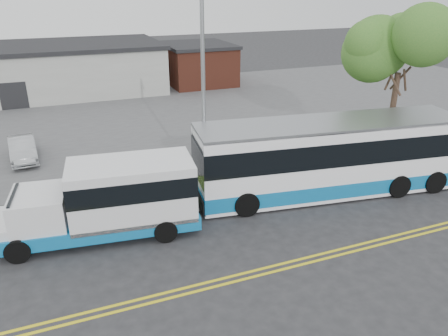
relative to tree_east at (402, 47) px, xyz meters
name	(u,v)px	position (x,y,z in m)	size (l,w,h in m)	color
ground	(158,231)	(-14.00, -3.00, -6.20)	(140.00, 140.00, 0.00)	#28282B
lane_line_north	(187,288)	(-14.00, -6.85, -6.20)	(70.00, 0.12, 0.01)	yellow
lane_line_south	(190,293)	(-14.00, -7.15, -6.20)	(70.00, 0.12, 0.01)	yellow
curb	(152,217)	(-14.00, -1.90, -6.13)	(80.00, 0.30, 0.15)	#9E9B93
verge	(143,199)	(-14.00, -0.10, -6.15)	(80.00, 3.30, 0.10)	#334D19
parking_lot	(103,118)	(-14.00, 14.00, -6.15)	(80.00, 25.00, 0.10)	#4C4C4F
commercial_building	(14,71)	(-20.00, 24.00, -4.02)	(25.40, 10.40, 4.35)	#9E9E99
brick_wing	(198,64)	(-3.50, 23.00, -4.24)	(6.30, 7.30, 3.90)	brown
tree_east	(402,47)	(0.00, 0.00, 0.00)	(5.20, 5.20, 8.33)	#3E2D22
streetlight_near	(204,83)	(-11.00, -0.27, -0.97)	(0.35, 1.53, 9.50)	gray
shuttle_bus	(113,197)	(-15.59, -2.49, -4.62)	(7.95, 3.39, 2.96)	#0F69A5
transit_bus	(329,157)	(-5.60, -2.40, -4.43)	(12.89, 4.53, 3.50)	white
pedestrian	(101,183)	(-15.74, 0.59, -5.31)	(0.58, 0.38, 1.59)	black
parked_car_a	(23,149)	(-19.16, 7.16, -5.47)	(1.35, 3.88, 1.28)	#A0A3A7
grocery_bag_left	(96,199)	(-16.04, 0.34, -5.94)	(0.32, 0.32, 0.32)	white
grocery_bag_right	(108,192)	(-15.44, 0.84, -5.94)	(0.32, 0.32, 0.32)	white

